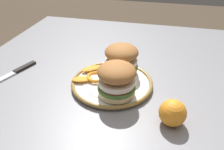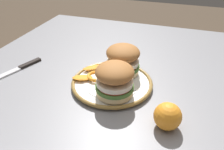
{
  "view_description": "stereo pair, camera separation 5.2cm",
  "coord_description": "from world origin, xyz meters",
  "px_view_note": "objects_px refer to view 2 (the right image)",
  "views": [
    {
      "loc": [
        0.56,
        0.17,
        1.15
      ],
      "look_at": [
        -0.02,
        0.03,
        0.77
      ],
      "focal_mm": 35.53,
      "sensor_mm": 36.0,
      "label": 1
    },
    {
      "loc": [
        0.55,
        0.22,
        1.15
      ],
      "look_at": [
        -0.02,
        0.03,
        0.77
      ],
      "focal_mm": 35.53,
      "sensor_mm": 36.0,
      "label": 2
    }
  ],
  "objects_px": {
    "whole_orange": "(168,116)",
    "table_knife": "(19,69)",
    "sandwich_half_right": "(115,79)",
    "dinner_plate": "(112,83)",
    "sandwich_half_left": "(123,59)",
    "dining_table": "(102,107)"
  },
  "relations": [
    {
      "from": "whole_orange",
      "to": "table_knife",
      "type": "distance_m",
      "value": 0.56
    },
    {
      "from": "sandwich_half_left",
      "to": "whole_orange",
      "type": "distance_m",
      "value": 0.26
    },
    {
      "from": "whole_orange",
      "to": "table_knife",
      "type": "height_order",
      "value": "whole_orange"
    },
    {
      "from": "sandwich_half_right",
      "to": "dinner_plate",
      "type": "bearing_deg",
      "value": -154.95
    },
    {
      "from": "dinner_plate",
      "to": "sandwich_half_left",
      "type": "bearing_deg",
      "value": 164.64
    },
    {
      "from": "dining_table",
      "to": "table_knife",
      "type": "height_order",
      "value": "table_knife"
    },
    {
      "from": "sandwich_half_left",
      "to": "sandwich_half_right",
      "type": "xyz_separation_m",
      "value": [
        0.12,
        0.01,
        0.0
      ]
    },
    {
      "from": "dinner_plate",
      "to": "sandwich_half_left",
      "type": "relative_size",
      "value": 2.19
    },
    {
      "from": "dinner_plate",
      "to": "table_knife",
      "type": "xyz_separation_m",
      "value": [
        0.01,
        -0.36,
        -0.01
      ]
    },
    {
      "from": "sandwich_half_left",
      "to": "table_knife",
      "type": "bearing_deg",
      "value": -78.42
    },
    {
      "from": "sandwich_half_right",
      "to": "whole_orange",
      "type": "relative_size",
      "value": 1.83
    },
    {
      "from": "dining_table",
      "to": "table_knife",
      "type": "distance_m",
      "value": 0.34
    },
    {
      "from": "table_knife",
      "to": "sandwich_half_right",
      "type": "bearing_deg",
      "value": 83.14
    },
    {
      "from": "sandwich_half_left",
      "to": "dining_table",
      "type": "bearing_deg",
      "value": -30.44
    },
    {
      "from": "dinner_plate",
      "to": "sandwich_half_right",
      "type": "bearing_deg",
      "value": 25.05
    },
    {
      "from": "dinner_plate",
      "to": "table_knife",
      "type": "distance_m",
      "value": 0.36
    },
    {
      "from": "sandwich_half_left",
      "to": "sandwich_half_right",
      "type": "relative_size",
      "value": 0.93
    },
    {
      "from": "sandwich_half_right",
      "to": "table_knife",
      "type": "xyz_separation_m",
      "value": [
        -0.05,
        -0.39,
        -0.07
      ]
    },
    {
      "from": "dinner_plate",
      "to": "whole_orange",
      "type": "xyz_separation_m",
      "value": [
        0.13,
        0.19,
        0.03
      ]
    },
    {
      "from": "sandwich_half_right",
      "to": "sandwich_half_left",
      "type": "bearing_deg",
      "value": -175.16
    },
    {
      "from": "dining_table",
      "to": "table_knife",
      "type": "xyz_separation_m",
      "value": [
        -0.01,
        -0.33,
        0.09
      ]
    },
    {
      "from": "dinner_plate",
      "to": "sandwich_half_right",
      "type": "distance_m",
      "value": 0.09
    }
  ]
}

